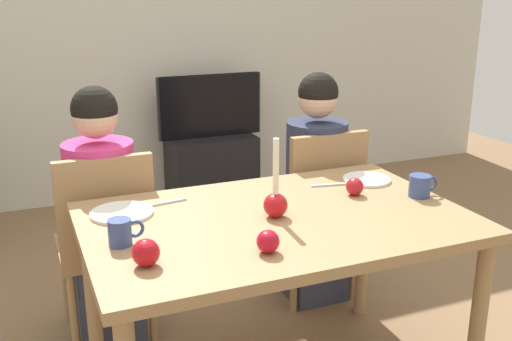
{
  "coord_description": "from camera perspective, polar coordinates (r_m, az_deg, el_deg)",
  "views": [
    {
      "loc": [
        -0.85,
        -1.86,
        1.56
      ],
      "look_at": [
        0.0,
        0.2,
        0.87
      ],
      "focal_mm": 42.01,
      "sensor_mm": 36.0,
      "label": 1
    }
  ],
  "objects": [
    {
      "name": "mug_right",
      "position": [
        2.49,
        15.39,
        -1.41
      ],
      "size": [
        0.13,
        0.09,
        0.09
      ],
      "color": "#33477F",
      "rests_on": "dining_table"
    },
    {
      "name": "back_wall",
      "position": [
        4.55,
        -11.97,
        13.56
      ],
      "size": [
        6.4,
        0.1,
        2.6
      ],
      "primitive_type": "cube",
      "color": "beige",
      "rests_on": "ground"
    },
    {
      "name": "apple_near_candle",
      "position": [
        1.91,
        1.15,
        -6.78
      ],
      "size": [
        0.07,
        0.07,
        0.07
      ],
      "primitive_type": "sphere",
      "color": "#B70F21",
      "rests_on": "dining_table"
    },
    {
      "name": "apple_by_left_plate",
      "position": [
        2.45,
        9.37,
        -1.52
      ],
      "size": [
        0.07,
        0.07,
        0.07
      ],
      "primitive_type": "sphere",
      "color": "#AD171F",
      "rests_on": "dining_table"
    },
    {
      "name": "tv",
      "position": [
        4.46,
        -4.4,
        6.16
      ],
      "size": [
        0.79,
        0.05,
        0.46
      ],
      "color": "black",
      "rests_on": "tv_stand"
    },
    {
      "name": "tv_stand",
      "position": [
        4.58,
        -4.26,
        0.37
      ],
      "size": [
        0.64,
        0.4,
        0.48
      ],
      "primitive_type": "cube",
      "color": "black",
      "rests_on": "ground"
    },
    {
      "name": "apple_by_right_mug",
      "position": [
        1.85,
        -10.45,
        -7.71
      ],
      "size": [
        0.09,
        0.09,
        0.09
      ],
      "primitive_type": "sphere",
      "color": "#B40F19",
      "rests_on": "dining_table"
    },
    {
      "name": "plate_right",
      "position": [
        2.64,
        10.49,
        -0.85
      ],
      "size": [
        0.21,
        0.21,
        0.01
      ],
      "primitive_type": "cylinder",
      "color": "white",
      "rests_on": "dining_table"
    },
    {
      "name": "fork_right",
      "position": [
        2.56,
        7.2,
        -1.35
      ],
      "size": [
        0.18,
        0.05,
        0.01
      ],
      "primitive_type": "cube",
      "rotation": [
        0.0,
        0.0,
        -0.19
      ],
      "color": "silver",
      "rests_on": "dining_table"
    },
    {
      "name": "person_right_child",
      "position": [
        3.02,
        5.65,
        -2.08
      ],
      "size": [
        0.3,
        0.3,
        1.17
      ],
      "color": "#33384C",
      "rests_on": "ground"
    },
    {
      "name": "plate_left",
      "position": [
        2.28,
        -12.66,
        -3.95
      ],
      "size": [
        0.23,
        0.23,
        0.01
      ],
      "primitive_type": "cylinder",
      "color": "white",
      "rests_on": "dining_table"
    },
    {
      "name": "chair_left",
      "position": [
        2.7,
        -14.13,
        -6.2
      ],
      "size": [
        0.4,
        0.4,
        0.9
      ],
      "color": "#99754C",
      "rests_on": "ground"
    },
    {
      "name": "person_left_child",
      "position": [
        2.71,
        -14.32,
        -4.82
      ],
      "size": [
        0.3,
        0.3,
        1.17
      ],
      "color": "#33384C",
      "rests_on": "ground"
    },
    {
      "name": "dining_table",
      "position": [
        2.24,
        1.97,
        -6.38
      ],
      "size": [
        1.4,
        0.9,
        0.75
      ],
      "color": "#99754C",
      "rests_on": "ground"
    },
    {
      "name": "chair_right",
      "position": [
        3.01,
        5.91,
        -3.31
      ],
      "size": [
        0.4,
        0.4,
        0.9
      ],
      "color": "#99754C",
      "rests_on": "ground"
    },
    {
      "name": "candle_centerpiece",
      "position": [
        2.18,
        1.93,
        -2.93
      ],
      "size": [
        0.09,
        0.09,
        0.3
      ],
      "color": "red",
      "rests_on": "dining_table"
    },
    {
      "name": "fork_left",
      "position": [
        2.36,
        -8.69,
        -3.06
      ],
      "size": [
        0.18,
        0.04,
        0.01
      ],
      "primitive_type": "cube",
      "rotation": [
        0.0,
        0.0,
        0.14
      ],
      "color": "silver",
      "rests_on": "dining_table"
    },
    {
      "name": "mug_left",
      "position": [
        2.01,
        -12.72,
        -5.74
      ],
      "size": [
        0.12,
        0.08,
        0.09
      ],
      "color": "#33477F",
      "rests_on": "dining_table"
    }
  ]
}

